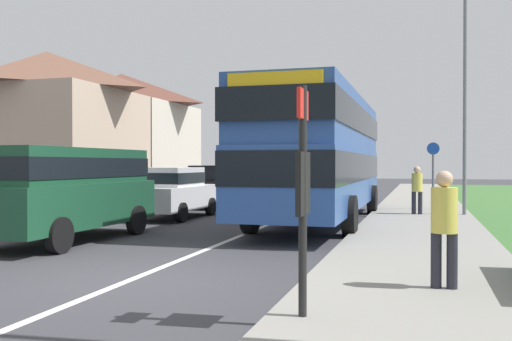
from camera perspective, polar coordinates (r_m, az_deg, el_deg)
name	(u,v)px	position (r m, az deg, el deg)	size (l,w,h in m)	color
ground_plane	(130,280)	(9.01, -12.41, -10.60)	(120.00, 120.00, 0.00)	#38383D
lane_marking_centre	(267,225)	(16.41, 1.11, -5.45)	(0.14, 60.00, 0.01)	silver
pavement_near_side	(420,237)	(13.87, 15.99, -6.38)	(3.20, 68.00, 0.12)	gray
double_decker_bus	(320,151)	(17.13, 6.39, 1.97)	(2.80, 11.20, 3.70)	#284C93
parked_van_dark_green	(65,186)	(13.64, -18.48, -1.45)	(2.11, 5.08, 2.10)	#19472D
parked_car_white	(171,190)	(18.63, -8.43, -1.96)	(1.91, 4.00, 1.64)	silver
parked_car_black	(218,184)	(23.38, -3.81, -1.36)	(1.87, 4.37, 1.68)	black
pedestrian_at_stop	(444,223)	(7.96, 18.21, -5.02)	(0.34, 0.34, 1.67)	#23232D
pedestrian_walking_away	(417,188)	(19.28, 15.72, -1.66)	(0.34, 0.34, 1.67)	#23232D
bus_stop_sign	(303,184)	(6.18, 4.68, -1.38)	(0.09, 0.52, 2.60)	black
cycle_route_sign	(433,173)	(21.60, 17.20, -0.22)	(0.44, 0.08, 2.52)	slate
street_lamp_mid	(462,78)	(19.78, 19.78, 8.66)	(1.14, 0.20, 7.92)	slate
house_terrace_far_side	(88,130)	(31.65, -16.35, 3.85)	(7.35, 13.80, 7.03)	#C1A88E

